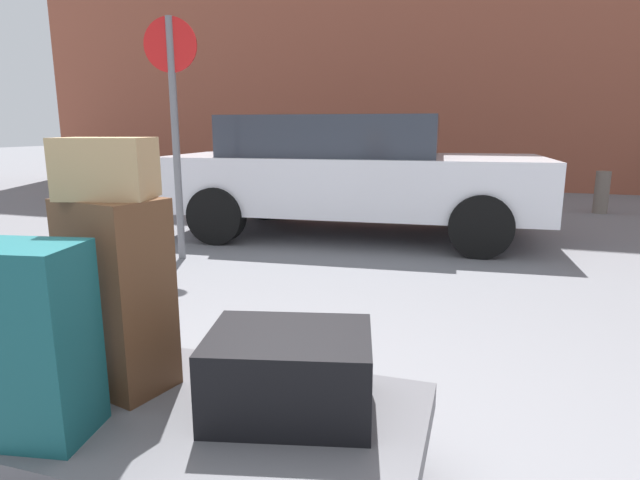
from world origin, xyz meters
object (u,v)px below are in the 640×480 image
(duffel_bag_tan_topmost_pile, at_px, (106,168))
(no_parking_sign, at_px, (174,113))
(suitcase_teal_stacked_top, at_px, (24,342))
(parked_car, at_px, (350,172))
(suitcase_black_rear_right, at_px, (289,372))
(bollard_kerb_near, at_px, (602,192))
(suitcase_brown_front_right, at_px, (117,295))
(luggage_cart, at_px, (215,430))

(duffel_bag_tan_topmost_pile, height_order, no_parking_sign, no_parking_sign)
(suitcase_teal_stacked_top, xyz_separation_m, parked_car, (-0.23, 4.97, 0.12))
(suitcase_black_rear_right, relative_size, suitcase_teal_stacked_top, 0.89)
(suitcase_black_rear_right, distance_m, no_parking_sign, 3.82)
(suitcase_teal_stacked_top, height_order, no_parking_sign, no_parking_sign)
(suitcase_teal_stacked_top, distance_m, duffel_bag_tan_topmost_pile, 0.62)
(duffel_bag_tan_topmost_pile, relative_size, bollard_kerb_near, 0.47)
(parked_car, height_order, bollard_kerb_near, parked_car)
(duffel_bag_tan_topmost_pile, xyz_separation_m, parked_car, (-0.30, 4.61, -0.38))
(duffel_bag_tan_topmost_pile, relative_size, parked_car, 0.07)
(parked_car, relative_size, bollard_kerb_near, 6.89)
(bollard_kerb_near, relative_size, no_parking_sign, 0.28)
(suitcase_teal_stacked_top, relative_size, bollard_kerb_near, 0.95)
(no_parking_sign, bearing_deg, suitcase_brown_front_right, -61.52)
(suitcase_brown_front_right, height_order, suitcase_black_rear_right, suitcase_brown_front_right)
(duffel_bag_tan_topmost_pile, bearing_deg, bollard_kerb_near, 53.50)
(suitcase_black_rear_right, bearing_deg, bollard_kerb_near, 59.24)
(luggage_cart, bearing_deg, duffel_bag_tan_topmost_pile, 169.05)
(duffel_bag_tan_topmost_pile, bearing_deg, suitcase_black_rear_right, -13.23)
(parked_car, distance_m, no_parking_sign, 2.21)
(no_parking_sign, bearing_deg, duffel_bag_tan_topmost_pile, -61.52)
(suitcase_brown_front_right, relative_size, no_parking_sign, 0.31)
(luggage_cart, relative_size, suitcase_teal_stacked_top, 2.30)
(parked_car, height_order, no_parking_sign, no_parking_sign)
(duffel_bag_tan_topmost_pile, distance_m, no_parking_sign, 3.36)
(duffel_bag_tan_topmost_pile, relative_size, no_parking_sign, 0.13)
(duffel_bag_tan_topmost_pile, distance_m, bollard_kerb_near, 7.95)
(luggage_cart, bearing_deg, no_parking_sign, 123.69)
(suitcase_black_rear_right, height_order, no_parking_sign, no_parking_sign)
(luggage_cart, height_order, suitcase_teal_stacked_top, suitcase_teal_stacked_top)
(suitcase_black_rear_right, distance_m, duffel_bag_tan_topmost_pile, 0.94)
(luggage_cart, bearing_deg, suitcase_brown_front_right, 169.05)
(parked_car, bearing_deg, duffel_bag_tan_topmost_pile, -86.33)
(suitcase_brown_front_right, bearing_deg, luggage_cart, 2.83)
(no_parking_sign, bearing_deg, parked_car, 51.97)
(suitcase_black_rear_right, relative_size, duffel_bag_tan_topmost_pile, 1.79)
(suitcase_brown_front_right, xyz_separation_m, suitcase_black_rear_right, (0.66, 0.01, -0.21))
(parked_car, bearing_deg, suitcase_brown_front_right, -86.33)
(luggage_cart, relative_size, suitcase_brown_front_right, 2.00)
(duffel_bag_tan_topmost_pile, distance_m, parked_car, 4.64)
(suitcase_brown_front_right, xyz_separation_m, parked_car, (-0.30, 4.61, 0.07))
(suitcase_brown_front_right, distance_m, duffel_bag_tan_topmost_pile, 0.45)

